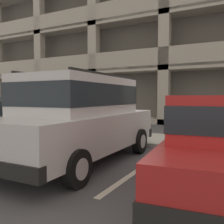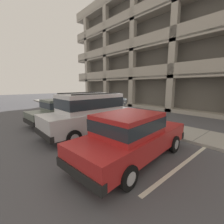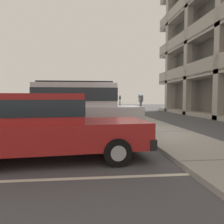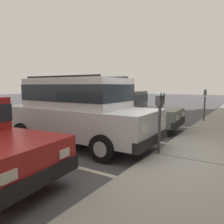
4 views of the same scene
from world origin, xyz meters
TOP-DOWN VIEW (x-y plane):
  - ground_plane at (0.00, 0.00)m, footprint 80.00×80.00m
  - sidewalk at (0.00, 1.30)m, footprint 40.00×2.20m
  - parking_stall_lines at (1.49, -1.40)m, footprint 12.02×4.80m
  - silver_suv at (0.05, -2.13)m, footprint 2.06×4.80m
  - parking_meter_near at (-0.07, 0.35)m, footprint 0.35×0.12m
  - parking_garage at (-0.51, 11.91)m, footprint 32.00×10.00m

SIDE VIEW (x-z plane):
  - ground_plane at x=0.00m, z-range -0.10..0.00m
  - parking_stall_lines at x=1.49m, z-range 0.00..0.01m
  - sidewalk at x=0.00m, z-range 0.00..0.12m
  - silver_suv at x=0.05m, z-range 0.07..2.11m
  - parking_meter_near at x=-0.07m, z-range 0.48..1.97m
  - parking_garage at x=-0.51m, z-range -0.59..12.66m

